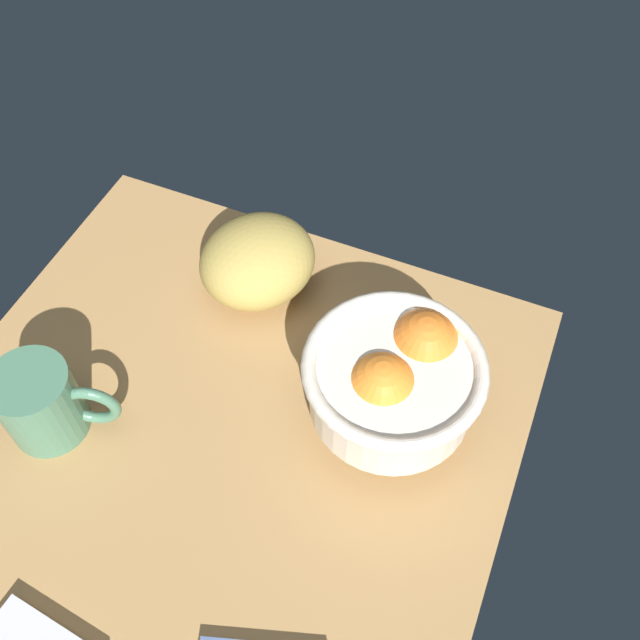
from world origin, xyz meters
TOP-DOWN VIEW (x-y plane):
  - ground_plane at (0.00, 0.00)cm, footprint 74.77×63.38cm
  - fruit_bowl at (-16.25, 16.55)cm, footprint 19.28×19.28cm
  - bread_loaf at (-26.86, -4.78)cm, footprint 19.09×18.58cm
  - mug at (-0.25, -17.08)cm, footprint 8.52×12.72cm

SIDE VIEW (x-z plane):
  - ground_plane at x=0.00cm, z-range -3.00..0.00cm
  - bread_loaf at x=-26.86cm, z-range 0.00..9.28cm
  - mug at x=-0.25cm, z-range 0.00..9.42cm
  - fruit_bowl at x=-16.25cm, z-range 0.82..12.46cm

